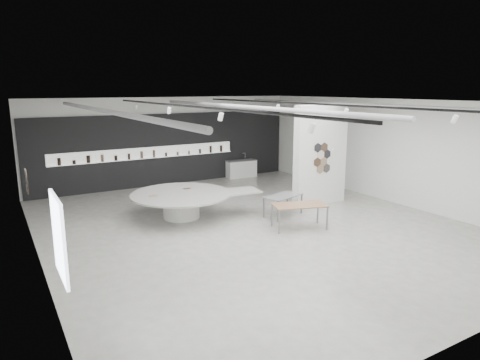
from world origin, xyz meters
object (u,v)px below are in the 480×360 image
kitchen_counter (241,169)px  display_island (183,202)px  sample_table_stone (283,197)px  partition_column (320,155)px  sample_table_wood (299,206)px

kitchen_counter → display_island: bearing=-132.9°
sample_table_stone → display_island: bearing=153.3°
partition_column → sample_table_stone: size_ratio=2.43×
sample_table_wood → kitchen_counter: 7.80m
sample_table_wood → kitchen_counter: bearing=72.3°
sample_table_wood → sample_table_stone: (0.36, 1.32, -0.06)m
partition_column → kitchen_counter: partition_column is taller
display_island → partition_column: bearing=-4.5°
sample_table_wood → kitchen_counter: kitchen_counter is taller
sample_table_stone → kitchen_counter: (2.01, 6.11, -0.22)m
partition_column → kitchen_counter: bearing=90.3°
display_island → kitchen_counter: size_ratio=2.91×
sample_table_wood → kitchen_counter: (2.38, 7.43, -0.28)m
display_island → sample_table_stone: 3.30m
partition_column → sample_table_wood: (-2.41, -1.89, -1.11)m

